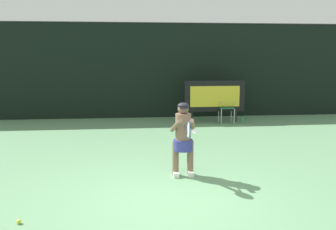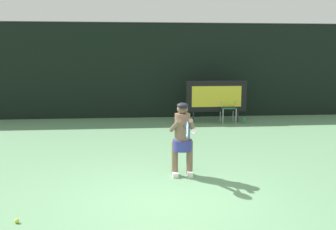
{
  "view_description": "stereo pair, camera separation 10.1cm",
  "coord_description": "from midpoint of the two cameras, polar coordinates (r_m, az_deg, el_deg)",
  "views": [
    {
      "loc": [
        -0.6,
        -5.78,
        2.41
      ],
      "look_at": [
        0.27,
        2.53,
        1.05
      ],
      "focal_mm": 39.3,
      "sensor_mm": 36.0,
      "label": 1
    },
    {
      "loc": [
        -0.5,
        -5.79,
        2.41
      ],
      "look_at": [
        0.27,
        2.53,
        1.05
      ],
      "focal_mm": 39.3,
      "sensor_mm": 36.0,
      "label": 2
    }
  ],
  "objects": [
    {
      "name": "ground",
      "position": [
        6.13,
        0.33,
        -14.01
      ],
      "size": [
        18.0,
        22.0,
        0.03
      ],
      "color": "#618F64"
    },
    {
      "name": "tennis_player",
      "position": [
        7.35,
        2.65,
        -3.3
      ],
      "size": [
        0.53,
        0.61,
        1.49
      ],
      "color": "white",
      "rests_on": "ground"
    },
    {
      "name": "tennis_ball_loose",
      "position": [
        5.95,
        -21.94,
        -14.98
      ],
      "size": [
        0.07,
        0.07,
        0.07
      ],
      "color": "#CCDB3D",
      "rests_on": "ground"
    },
    {
      "name": "umpire_chair",
      "position": [
        13.5,
        9.48,
        1.49
      ],
      "size": [
        0.52,
        0.44,
        1.08
      ],
      "color": "#B7B7BC",
      "rests_on": "ground"
    },
    {
      "name": "tennis_racket",
      "position": [
        6.78,
        3.43,
        -2.31
      ],
      "size": [
        0.03,
        0.6,
        0.31
      ],
      "rotation": [
        0.0,
        0.0,
        0.1
      ],
      "color": "black"
    },
    {
      "name": "water_bottle",
      "position": [
        13.44,
        11.96,
        -0.76
      ],
      "size": [
        0.07,
        0.07,
        0.27
      ],
      "color": "#2C9850",
      "rests_on": "ground"
    },
    {
      "name": "scoreboard",
      "position": [
        13.42,
        7.68,
        2.9
      ],
      "size": [
        2.2,
        0.21,
        1.5
      ],
      "color": "black",
      "rests_on": "ground"
    },
    {
      "name": "backdrop_screen",
      "position": [
        14.31,
        -3.07,
        6.83
      ],
      "size": [
        18.0,
        0.12,
        3.66
      ],
      "color": "black",
      "rests_on": "ground"
    }
  ]
}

